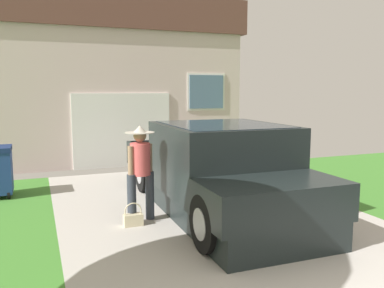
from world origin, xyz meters
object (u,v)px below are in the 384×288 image
(pickup_truck, at_px, (218,172))
(person_with_hat, at_px, (140,167))
(handbag, at_px, (133,219))
(house_with_garage, at_px, (84,81))

(pickup_truck, distance_m, person_with_hat, 1.45)
(pickup_truck, relative_size, handbag, 14.47)
(house_with_garage, bearing_deg, person_with_hat, -89.69)
(pickup_truck, xyz_separation_m, person_with_hat, (-1.44, -0.04, 0.20))
(handbag, bearing_deg, house_with_garage, 88.96)
(person_with_hat, bearing_deg, handbag, -157.78)
(person_with_hat, bearing_deg, house_with_garage, 67.78)
(person_with_hat, relative_size, house_with_garage, 0.17)
(pickup_truck, relative_size, person_with_hat, 3.44)
(pickup_truck, xyz_separation_m, house_with_garage, (-1.48, 7.41, 1.75))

